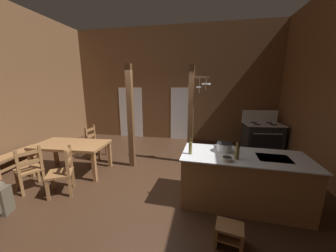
# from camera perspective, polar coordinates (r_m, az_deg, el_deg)

# --- Properties ---
(ground_plane) EXTENTS (8.55, 8.11, 0.10)m
(ground_plane) POSITION_cam_1_polar(r_m,az_deg,el_deg) (4.28, -8.00, -18.25)
(ground_plane) COLOR #382316
(wall_back) EXTENTS (8.55, 0.14, 4.31)m
(wall_back) POSITION_cam_1_polar(r_m,az_deg,el_deg) (7.29, 1.29, 12.74)
(wall_back) COLOR brown
(wall_back) RESTS_ON ground_plane
(glazed_door_back_left) EXTENTS (1.00, 0.01, 2.05)m
(glazed_door_back_left) POSITION_cam_1_polar(r_m,az_deg,el_deg) (7.80, -11.61, 4.16)
(glazed_door_back_left) COLOR white
(glazed_door_back_left) RESTS_ON ground_plane
(glazed_panel_back_right) EXTENTS (0.84, 0.01, 2.05)m
(glazed_panel_back_right) POSITION_cam_1_polar(r_m,az_deg,el_deg) (7.25, 4.17, 3.76)
(glazed_panel_back_right) COLOR white
(glazed_panel_back_right) RESTS_ON ground_plane
(kitchen_island) EXTENTS (2.20, 1.05, 0.93)m
(kitchen_island) POSITION_cam_1_polar(r_m,az_deg,el_deg) (3.70, 22.17, -15.29)
(kitchen_island) COLOR olive
(kitchen_island) RESTS_ON ground_plane
(stove_range) EXTENTS (1.21, 0.91, 1.32)m
(stove_range) POSITION_cam_1_polar(r_m,az_deg,el_deg) (6.71, 27.31, -3.10)
(stove_range) COLOR black
(stove_range) RESTS_ON ground_plane
(support_post_with_pot_rack) EXTENTS (0.55, 0.23, 2.66)m
(support_post_with_pot_rack) POSITION_cam_1_polar(r_m,az_deg,el_deg) (4.93, 7.45, 4.10)
(support_post_with_pot_rack) COLOR brown
(support_post_with_pot_rack) RESTS_ON ground_plane
(support_post_center) EXTENTS (0.14, 0.14, 2.66)m
(support_post_center) POSITION_cam_1_polar(r_m,az_deg,el_deg) (4.78, -11.64, 2.61)
(support_post_center) COLOR brown
(support_post_center) RESTS_ON ground_plane
(step_stool) EXTENTS (0.40, 0.34, 0.30)m
(step_stool) POSITION_cam_1_polar(r_m,az_deg,el_deg) (2.98, 18.63, -29.30)
(step_stool) COLOR brown
(step_stool) RESTS_ON ground_plane
(dining_table) EXTENTS (1.75, 1.01, 0.74)m
(dining_table) POSITION_cam_1_polar(r_m,az_deg,el_deg) (5.12, -28.03, -5.80)
(dining_table) COLOR olive
(dining_table) RESTS_ON ground_plane
(ladderback_chair_near_window) EXTENTS (0.60, 0.60, 0.95)m
(ladderback_chair_near_window) POSITION_cam_1_polar(r_m,az_deg,el_deg) (4.28, -30.16, -12.37)
(ladderback_chair_near_window) COLOR brown
(ladderback_chair_near_window) RESTS_ON ground_plane
(ladderback_chair_by_post) EXTENTS (0.45, 0.45, 0.95)m
(ladderback_chair_by_post) POSITION_cam_1_polar(r_m,az_deg,el_deg) (5.94, -21.91, -4.82)
(ladderback_chair_by_post) COLOR brown
(ladderback_chair_by_post) RESTS_ON ground_plane
(ladderback_chair_at_table_end) EXTENTS (0.60, 0.60, 0.95)m
(ladderback_chair_at_table_end) POSITION_cam_1_polar(r_m,az_deg,el_deg) (4.78, -37.39, -10.78)
(ladderback_chair_at_table_end) COLOR brown
(ladderback_chair_at_table_end) RESTS_ON ground_plane
(bench_along_left_wall) EXTENTS (0.42, 1.30, 0.44)m
(bench_along_left_wall) POSITION_cam_1_polar(r_m,az_deg,el_deg) (6.21, -39.84, -7.61)
(bench_along_left_wall) COLOR olive
(bench_along_left_wall) RESTS_ON ground_plane
(stockpot_on_counter) EXTENTS (0.35, 0.28, 0.16)m
(stockpot_on_counter) POSITION_cam_1_polar(r_m,az_deg,el_deg) (3.57, 17.22, -6.32)
(stockpot_on_counter) COLOR silver
(stockpot_on_counter) RESTS_ON kitchen_island
(mixing_bowl_on_counter) EXTENTS (0.18, 0.18, 0.06)m
(mixing_bowl_on_counter) POSITION_cam_1_polar(r_m,az_deg,el_deg) (3.17, 18.04, -9.79)
(mixing_bowl_on_counter) COLOR #B2A893
(mixing_bowl_on_counter) RESTS_ON kitchen_island
(bottle_tall_on_counter) EXTENTS (0.06, 0.06, 0.29)m
(bottle_tall_on_counter) POSITION_cam_1_polar(r_m,az_deg,el_deg) (3.29, 7.05, -6.81)
(bottle_tall_on_counter) COLOR brown
(bottle_tall_on_counter) RESTS_ON kitchen_island
(bottle_short_on_counter) EXTENTS (0.08, 0.08, 0.29)m
(bottle_short_on_counter) POSITION_cam_1_polar(r_m,az_deg,el_deg) (3.27, 20.80, -7.72)
(bottle_short_on_counter) COLOR brown
(bottle_short_on_counter) RESTS_ON kitchen_island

